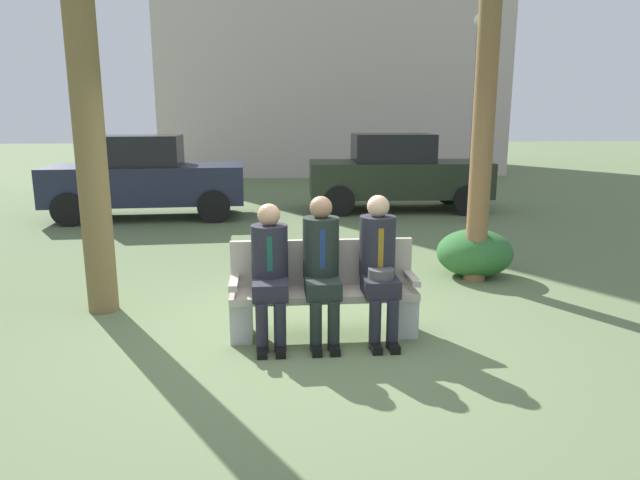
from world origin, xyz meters
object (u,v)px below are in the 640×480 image
Objects in this scene: park_bench at (323,292)px; parked_car_near at (145,177)px; seated_man_middle at (322,261)px; parked_car_far at (397,172)px; seated_man_right at (379,260)px; street_lamp at (476,99)px; shrub_near_bench at (475,253)px; seated_man_left at (270,266)px.

park_bench is 7.34m from parked_car_near.
parked_car_far is (2.35, 7.29, 0.09)m from seated_man_middle.
parked_car_near is at bearing 117.42° from seated_man_right.
street_lamp is at bearing 58.71° from seated_man_middle.
shrub_near_bench is (2.20, 1.95, -0.44)m from seated_man_middle.
seated_man_left is at bearing -111.20° from parked_car_far.
parked_car_near is 6.74m from street_lamp.
parked_car_near is at bearing 110.29° from seated_man_left.
parked_car_far reaches higher than park_bench.
park_bench is at bearing -107.97° from parked_car_far.
shrub_near_bench is 0.25× the size of parked_car_near.
shrub_near_bench is at bearing -43.04° from parked_car_near.
seated_man_left is 0.95× the size of seated_man_right.
parked_car_near is at bearing 113.77° from seated_man_middle.
parked_car_far reaches higher than seated_man_right.
street_lamp reaches higher than parked_car_far.
seated_man_left is 0.95× the size of seated_man_middle.
parked_car_far is at bearing 76.02° from seated_man_right.
seated_man_right is at bearing -130.43° from shrub_near_bench.
seated_man_right is 7.66m from parked_car_near.
street_lamp reaches higher than shrub_near_bench.
seated_man_right is (0.51, -0.13, 0.33)m from park_bench.
street_lamp is at bearing 58.37° from park_bench.
parked_car_near is 1.01× the size of street_lamp.
street_lamp is (3.48, 5.73, 1.62)m from seated_man_middle.
park_bench is 0.36m from seated_man_middle.
seated_man_left is 7.25m from parked_car_near.
street_lamp is at bearing -9.36° from parked_car_near.
parked_car_near reaches higher than park_bench.
seated_man_middle is 0.34× the size of street_lamp.
seated_man_middle is 7.43m from parked_car_near.
parked_car_near is 1.00× the size of parked_car_far.
seated_man_middle is (-0.03, -0.12, 0.33)m from park_bench.
shrub_near_bench is 0.25× the size of parked_car_far.
parked_car_near and parked_car_far have the same top height.
park_bench is 1.37× the size of seated_man_left.
seated_man_right is at bearing -62.58° from parked_car_near.
seated_man_left is 0.32× the size of parked_car_near.
seated_man_right is 7.52m from parked_car_far.
parked_car_near is (-3.02, 6.68, 0.42)m from park_bench.
seated_man_right is (0.54, -0.01, -0.00)m from seated_man_middle.
shrub_near_bench is at bearing 36.10° from seated_man_left.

